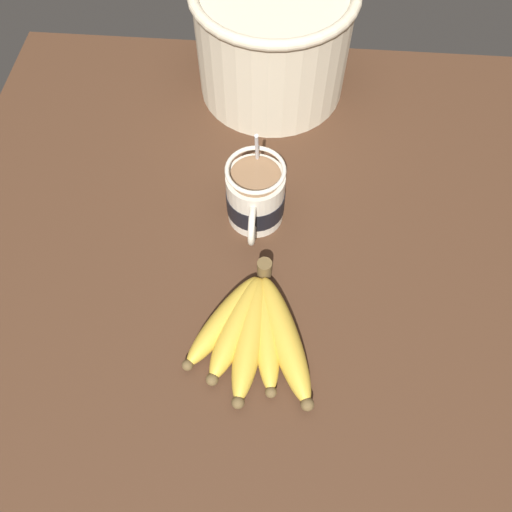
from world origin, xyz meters
TOP-DOWN VIEW (x-y plane):
  - table at (0.00, 0.00)cm, footprint 96.54×96.54cm
  - coffee_mug at (-9.65, -2.02)cm, footprint 13.28×8.32cm
  - banana_bunch at (9.15, -0.66)cm, footprint 19.40×17.86cm
  - woven_basket at (-37.23, -1.43)cm, footprint 25.60×25.60cm

SIDE VIEW (x-z plane):
  - table at x=0.00cm, z-range 0.00..2.58cm
  - banana_bunch at x=9.15cm, z-range 2.25..6.40cm
  - coffee_mug at x=-9.65cm, z-range -0.44..14.82cm
  - woven_basket at x=-37.23cm, z-range 3.00..21.27cm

